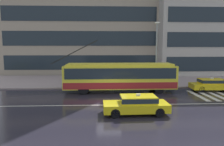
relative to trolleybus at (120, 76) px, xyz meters
The scene contains 14 objects.
ground_plane 4.19m from the trolleybus, 105.70° to the right, with size 160.00×160.00×0.00m, color #23202C.
sidewalk_slab 6.85m from the trolleybus, 99.02° to the left, with size 80.00×10.00×0.14m, color gray.
crosswalk_stripe_edge_near 7.64m from the trolleybus, 16.04° to the right, with size 0.44×4.40×0.01m, color beige.
crosswalk_stripe_inner_a 8.49m from the trolleybus, 14.33° to the right, with size 0.44×4.40×0.01m, color beige.
crosswalk_stripe_center 9.35m from the trolleybus, 12.94° to the right, with size 0.44×4.40×0.01m, color beige.
lane_centre_line 5.28m from the trolleybus, 102.01° to the right, with size 72.00×0.14×0.01m, color silver.
trolleybus is the anchor object (origin of this frame).
taxi_oncoming_near 7.28m from the trolleybus, 85.70° to the right, with size 4.44×1.83×1.39m.
taxi_ahead_of_bus 9.69m from the trolleybus, ahead, with size 4.65×1.92×1.39m.
bus_shelter 4.17m from the trolleybus, 121.35° to the left, with size 3.58×1.68×2.49m.
pedestrian_at_shelter 5.16m from the trolleybus, 39.11° to the left, with size 1.20×1.20×1.97m.
pedestrian_approaching_curb 4.52m from the trolleybus, 29.80° to the left, with size 0.99×0.99×2.01m.
street_lamp 5.43m from the trolleybus, 26.18° to the left, with size 0.60×0.32×7.12m.
office_tower_corner_right 25.49m from the trolleybus, 42.76° to the left, with size 21.85×14.10×18.56m.
Camera 1 is at (-0.71, -17.26, 4.57)m, focal length 33.60 mm.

